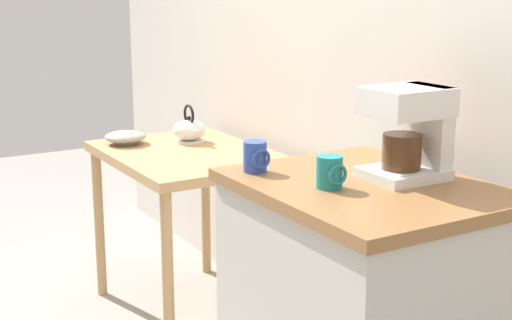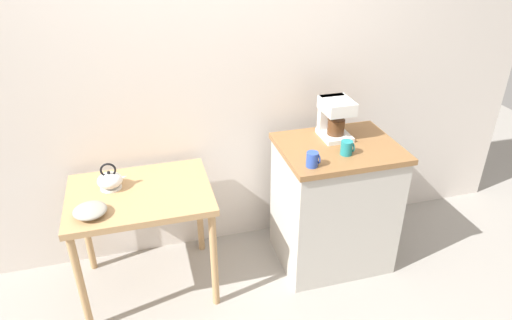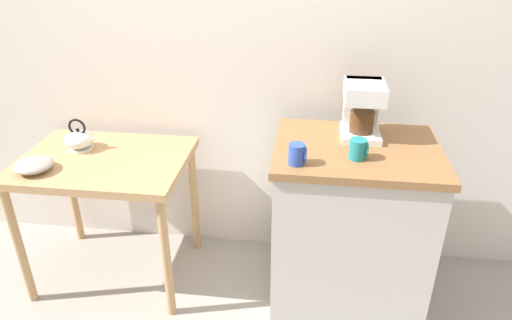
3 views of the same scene
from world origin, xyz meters
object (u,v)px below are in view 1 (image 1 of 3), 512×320
object	(u,v)px
coffee_maker	(411,129)
mug_blue	(255,157)
bowl_stoneware	(125,137)
teakettle	(189,130)
mug_dark_teal	(330,172)

from	to	relation	value
coffee_maker	mug_blue	world-z (taller)	coffee_maker
bowl_stoneware	teakettle	size ratio (longest dim) A/B	1.01
bowl_stoneware	mug_dark_teal	bearing A→B (deg)	0.18
coffee_maker	mug_dark_teal	size ratio (longest dim) A/B	2.94
mug_dark_teal	mug_blue	xyz separation A→B (m)	(-0.25, -0.08, 0.00)
mug_dark_teal	teakettle	bearing A→B (deg)	169.63
teakettle	coffee_maker	distance (m)	1.44
bowl_stoneware	mug_dark_teal	xyz separation A→B (m)	(1.50, 0.00, 0.17)
teakettle	coffee_maker	bearing A→B (deg)	0.13
mug_blue	bowl_stoneware	bearing A→B (deg)	176.46
coffee_maker	bowl_stoneware	bearing A→B (deg)	-170.24
teakettle	bowl_stoneware	bearing A→B (deg)	-112.61
bowl_stoneware	teakettle	distance (m)	0.28
bowl_stoneware	mug_blue	world-z (taller)	mug_blue
teakettle	mug_dark_teal	world-z (taller)	mug_dark_teal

